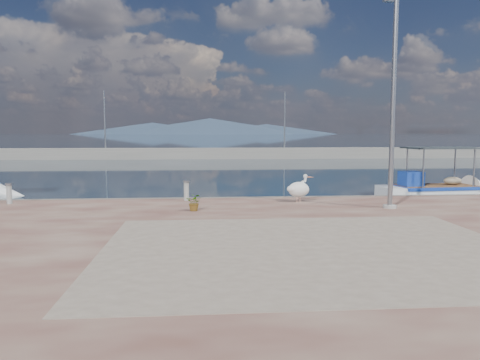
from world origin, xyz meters
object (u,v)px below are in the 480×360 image
object	(u,v)px
lamp_post	(393,107)
pelican	(299,189)
bollard_near	(186,190)
boat_right	(437,193)

from	to	relation	value
lamp_post	pelican	bearing A→B (deg)	150.84
bollard_near	pelican	bearing A→B (deg)	-9.78
lamp_post	bollard_near	world-z (taller)	lamp_post
pelican	lamp_post	size ratio (longest dim) A/B	0.15
pelican	lamp_post	bearing A→B (deg)	-47.15
boat_right	lamp_post	xyz separation A→B (m)	(-4.66, -5.74, 3.59)
boat_right	pelican	size ratio (longest dim) A/B	5.48
boat_right	bollard_near	size ratio (longest dim) A/B	7.85
boat_right	pelican	distance (m)	8.54
boat_right	pelican	xyz separation A→B (m)	(-7.39, -4.22, 0.76)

